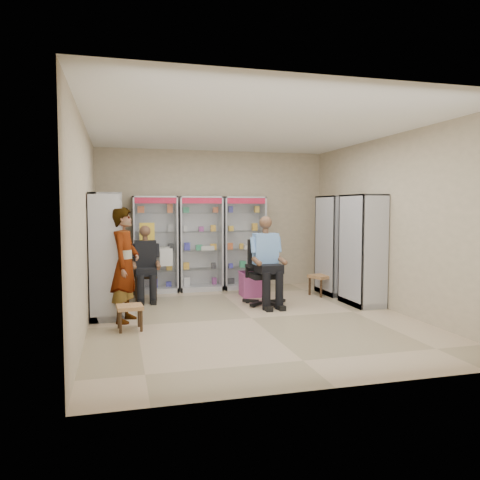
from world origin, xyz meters
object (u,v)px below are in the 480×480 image
object	(u,v)px
cabinet_right_far	(335,245)
cabinet_left_far	(108,249)
office_chair	(264,272)
pink_trunk	(253,284)
wooden_chair	(145,275)
cabinet_back_left	(155,244)
cabinet_right_near	(362,250)
woven_stool_a	(321,285)
cabinet_left_near	(107,255)
seated_shopkeeper	(265,264)
cabinet_back_mid	(200,244)
standing_man	(125,265)
cabinet_back_right	(243,243)
woven_stool_b	(130,318)

from	to	relation	value
cabinet_right_far	cabinet_left_far	distance (m)	4.46
office_chair	pink_trunk	world-z (taller)	office_chair
wooden_chair	cabinet_back_left	bearing A→B (deg)	71.10
cabinet_back_left	office_chair	world-z (taller)	cabinet_back_left
cabinet_right_near	woven_stool_a	size ratio (longest dim) A/B	4.83
cabinet_right_near	pink_trunk	world-z (taller)	cabinet_right_near
cabinet_back_left	woven_stool_a	bearing A→B (deg)	-20.80
cabinet_right_near	pink_trunk	size ratio (longest dim) A/B	3.98
cabinet_right_far	cabinet_left_far	size ratio (longest dim) A/B	1.00
cabinet_left_near	office_chair	bearing A→B (deg)	95.62
cabinet_back_left	seated_shopkeeper	world-z (taller)	cabinet_back_left
cabinet_back_mid	office_chair	size ratio (longest dim) A/B	1.69
standing_man	cabinet_back_left	bearing A→B (deg)	4.18
cabinet_right_near	cabinet_back_mid	bearing A→B (deg)	49.16
cabinet_left_far	office_chair	distance (m)	2.90
cabinet_back_left	woven_stool_a	xyz separation A→B (m)	(3.20, -1.22, -0.79)
woven_stool_a	cabinet_back_mid	bearing A→B (deg)	151.62
cabinet_back_left	cabinet_back_right	distance (m)	1.90
cabinet_left_far	pink_trunk	world-z (taller)	cabinet_left_far
pink_trunk	cabinet_right_near	bearing A→B (deg)	-37.97
pink_trunk	woven_stool_a	distance (m)	1.37
cabinet_back_right	cabinet_right_far	distance (m)	1.98
cabinet_right_near	wooden_chair	distance (m)	4.10
cabinet_left_far	pink_trunk	xyz separation A→B (m)	(2.79, 0.00, -0.76)
woven_stool_b	office_chair	bearing A→B (deg)	26.77
cabinet_back_mid	wooden_chair	bearing A→B (deg)	-148.69
cabinet_right_near	seated_shopkeeper	bearing A→B (deg)	76.20
cabinet_right_near	wooden_chair	bearing A→B (deg)	68.36
cabinet_left_far	woven_stool_a	bearing A→B (deg)	86.04
cabinet_left_near	pink_trunk	world-z (taller)	cabinet_left_near
cabinet_right_far	cabinet_back_right	bearing A→B (deg)	55.27
cabinet_right_near	cabinet_back_right	bearing A→B (deg)	36.16
cabinet_back_mid	office_chair	xyz separation A→B (m)	(0.87, -1.76, -0.41)
wooden_chair	woven_stool_a	bearing A→B (deg)	-8.01
wooden_chair	office_chair	xyz separation A→B (m)	(2.07, -1.03, 0.12)
woven_stool_b	cabinet_back_mid	bearing A→B (deg)	62.51
cabinet_left_near	woven_stool_a	size ratio (longest dim) A/B	4.83
wooden_chair	standing_man	distance (m)	1.80
pink_trunk	cabinet_back_right	bearing A→B (deg)	87.45
cabinet_back_mid	cabinet_left_far	world-z (taller)	same
standing_man	woven_stool_a	bearing A→B (deg)	-53.34
cabinet_left_near	woven_stool_a	bearing A→B (deg)	101.15
cabinet_back_mid	cabinet_right_far	distance (m)	2.82
cabinet_right_near	office_chair	bearing A→B (deg)	74.64
cabinet_back_mid	woven_stool_b	bearing A→B (deg)	-117.49
pink_trunk	woven_stool_a	size ratio (longest dim) A/B	1.21
woven_stool_a	standing_man	bearing A→B (deg)	-162.50
cabinet_back_right	cabinet_right_near	distance (m)	2.76
wooden_chair	pink_trunk	bearing A→B (deg)	-5.30
cabinet_back_mid	woven_stool_b	world-z (taller)	cabinet_back_mid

